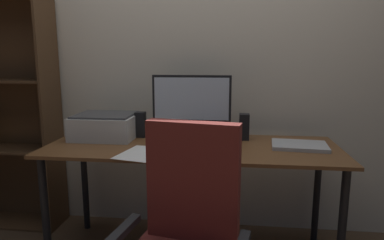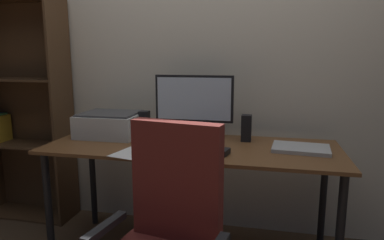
{
  "view_description": "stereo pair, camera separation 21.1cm",
  "coord_description": "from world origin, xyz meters",
  "px_view_note": "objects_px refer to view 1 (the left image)",
  "views": [
    {
      "loc": [
        0.24,
        -2.02,
        1.28
      ],
      "look_at": [
        -0.0,
        0.04,
        0.89
      ],
      "focal_mm": 32.05,
      "sensor_mm": 36.0,
      "label": 1
    },
    {
      "loc": [
        0.44,
        -1.98,
        1.28
      ],
      "look_at": [
        -0.0,
        0.04,
        0.89
      ],
      "focal_mm": 32.05,
      "sensor_mm": 36.0,
      "label": 2
    }
  ],
  "objects_px": {
    "speaker_right": "(244,127)",
    "bookshelf": "(7,116)",
    "monitor": "(192,103)",
    "speaker_left": "(141,125)",
    "desk": "(192,158)",
    "mouse": "(227,151)",
    "keyboard": "(182,152)",
    "coffee_mug": "(204,138)",
    "laptop": "(299,145)",
    "printer": "(106,126)"
  },
  "relations": [
    {
      "from": "keyboard",
      "to": "mouse",
      "type": "xyz_separation_m",
      "value": [
        0.25,
        0.03,
        0.01
      ]
    },
    {
      "from": "speaker_right",
      "to": "monitor",
      "type": "bearing_deg",
      "value": 178.68
    },
    {
      "from": "printer",
      "to": "bookshelf",
      "type": "distance_m",
      "value": 0.87
    },
    {
      "from": "speaker_right",
      "to": "bookshelf",
      "type": "relative_size",
      "value": 0.1
    },
    {
      "from": "speaker_left",
      "to": "speaker_right",
      "type": "height_order",
      "value": "same"
    },
    {
      "from": "coffee_mug",
      "to": "printer",
      "type": "bearing_deg",
      "value": 169.47
    },
    {
      "from": "coffee_mug",
      "to": "desk",
      "type": "bearing_deg",
      "value": -173.51
    },
    {
      "from": "monitor",
      "to": "speaker_right",
      "type": "relative_size",
      "value": 3.04
    },
    {
      "from": "keyboard",
      "to": "coffee_mug",
      "type": "relative_size",
      "value": 2.9
    },
    {
      "from": "desk",
      "to": "printer",
      "type": "distance_m",
      "value": 0.63
    },
    {
      "from": "mouse",
      "to": "speaker_left",
      "type": "bearing_deg",
      "value": 161.87
    },
    {
      "from": "monitor",
      "to": "coffee_mug",
      "type": "distance_m",
      "value": 0.28
    },
    {
      "from": "coffee_mug",
      "to": "laptop",
      "type": "relative_size",
      "value": 0.31
    },
    {
      "from": "desk",
      "to": "printer",
      "type": "bearing_deg",
      "value": 167.45
    },
    {
      "from": "desk",
      "to": "speaker_left",
      "type": "xyz_separation_m",
      "value": [
        -0.37,
        0.18,
        0.17
      ]
    },
    {
      "from": "coffee_mug",
      "to": "printer",
      "type": "distance_m",
      "value": 0.68
    },
    {
      "from": "laptop",
      "to": "printer",
      "type": "bearing_deg",
      "value": -179.46
    },
    {
      "from": "monitor",
      "to": "speaker_left",
      "type": "bearing_deg",
      "value": -178.68
    },
    {
      "from": "desk",
      "to": "speaker_left",
      "type": "bearing_deg",
      "value": 153.7
    },
    {
      "from": "coffee_mug",
      "to": "speaker_right",
      "type": "height_order",
      "value": "speaker_right"
    },
    {
      "from": "mouse",
      "to": "speaker_right",
      "type": "distance_m",
      "value": 0.37
    },
    {
      "from": "bookshelf",
      "to": "laptop",
      "type": "bearing_deg",
      "value": -8.28
    },
    {
      "from": "desk",
      "to": "keyboard",
      "type": "xyz_separation_m",
      "value": [
        -0.03,
        -0.19,
        0.09
      ]
    },
    {
      "from": "keyboard",
      "to": "laptop",
      "type": "bearing_deg",
      "value": 17.25
    },
    {
      "from": "desk",
      "to": "mouse",
      "type": "height_order",
      "value": "mouse"
    },
    {
      "from": "coffee_mug",
      "to": "bookshelf",
      "type": "bearing_deg",
      "value": 167.91
    },
    {
      "from": "coffee_mug",
      "to": "speaker_right",
      "type": "xyz_separation_m",
      "value": [
        0.25,
        0.17,
        0.04
      ]
    },
    {
      "from": "monitor",
      "to": "mouse",
      "type": "height_order",
      "value": "monitor"
    },
    {
      "from": "coffee_mug",
      "to": "bookshelf",
      "type": "xyz_separation_m",
      "value": [
        -1.51,
        0.32,
        0.05
      ]
    },
    {
      "from": "laptop",
      "to": "speaker_right",
      "type": "distance_m",
      "value": 0.37
    },
    {
      "from": "speaker_left",
      "to": "coffee_mug",
      "type": "bearing_deg",
      "value": -21.49
    },
    {
      "from": "laptop",
      "to": "bookshelf",
      "type": "relative_size",
      "value": 0.19
    },
    {
      "from": "monitor",
      "to": "speaker_right",
      "type": "distance_m",
      "value": 0.38
    },
    {
      "from": "laptop",
      "to": "speaker_right",
      "type": "bearing_deg",
      "value": 160.02
    },
    {
      "from": "speaker_right",
      "to": "desk",
      "type": "bearing_deg",
      "value": -150.37
    },
    {
      "from": "monitor",
      "to": "mouse",
      "type": "relative_size",
      "value": 5.38
    },
    {
      "from": "mouse",
      "to": "printer",
      "type": "height_order",
      "value": "printer"
    },
    {
      "from": "mouse",
      "to": "laptop",
      "type": "bearing_deg",
      "value": 36.72
    },
    {
      "from": "mouse",
      "to": "bookshelf",
      "type": "bearing_deg",
      "value": 175.77
    },
    {
      "from": "speaker_left",
      "to": "bookshelf",
      "type": "relative_size",
      "value": 0.1
    },
    {
      "from": "speaker_left",
      "to": "monitor",
      "type": "bearing_deg",
      "value": 1.32
    },
    {
      "from": "desk",
      "to": "coffee_mug",
      "type": "distance_m",
      "value": 0.15
    },
    {
      "from": "speaker_left",
      "to": "speaker_right",
      "type": "xyz_separation_m",
      "value": [
        0.69,
        0.0,
        0.0
      ]
    },
    {
      "from": "speaker_right",
      "to": "printer",
      "type": "distance_m",
      "value": 0.92
    },
    {
      "from": "coffee_mug",
      "to": "mouse",
      "type": "bearing_deg",
      "value": -50.12
    },
    {
      "from": "laptop",
      "to": "speaker_left",
      "type": "distance_m",
      "value": 1.03
    },
    {
      "from": "laptop",
      "to": "bookshelf",
      "type": "distance_m",
      "value": 2.11
    },
    {
      "from": "mouse",
      "to": "speaker_right",
      "type": "relative_size",
      "value": 0.56
    },
    {
      "from": "desk",
      "to": "mouse",
      "type": "relative_size",
      "value": 18.51
    },
    {
      "from": "keyboard",
      "to": "desk",
      "type": "bearing_deg",
      "value": 79.62
    }
  ]
}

